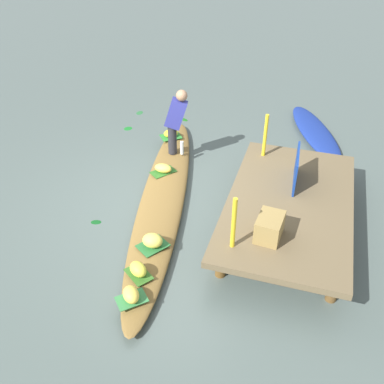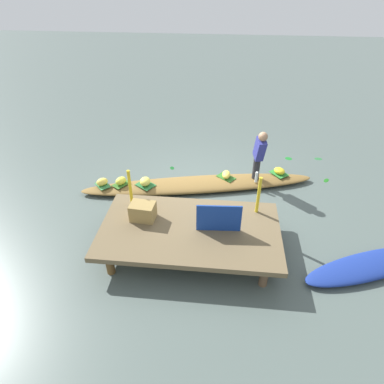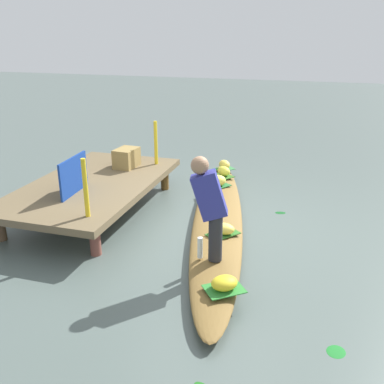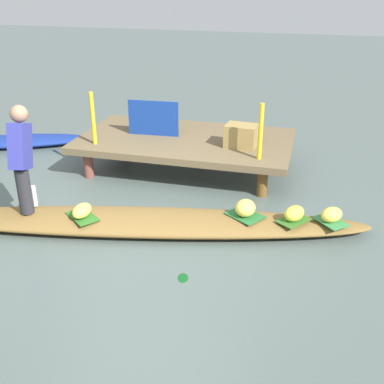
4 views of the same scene
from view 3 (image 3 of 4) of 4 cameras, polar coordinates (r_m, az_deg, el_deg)
name	(u,v)px [view 3 (image 3 of 4)]	position (r m, az deg, el deg)	size (l,w,h in m)	color
canal_water	(218,226)	(6.44, 3.37, -4.47)	(40.00, 40.00, 0.00)	#4E5B56
dock_platform	(93,186)	(6.98, -12.82, 0.79)	(3.20, 1.80, 0.49)	brown
vendor_boat	(218,220)	(6.40, 3.39, -3.70)	(5.40, 0.71, 0.19)	brown
leaf_mat_0	(223,234)	(5.77, 4.06, -5.46)	(0.42, 0.25, 0.01)	#2D6723
banana_bunch_0	(223,229)	(5.73, 4.08, -4.80)	(0.30, 0.19, 0.15)	#F9DD51
leaf_mat_1	(217,185)	(7.51, 3.34, 0.85)	(0.40, 0.30, 0.01)	#266630
banana_bunch_1	(218,180)	(7.48, 3.35, 1.53)	(0.29, 0.23, 0.19)	#E7DA55
leaf_mat_2	(224,289)	(4.63, 4.21, -12.48)	(0.40, 0.29, 0.01)	#2E8232
banana_bunch_2	(224,283)	(4.60, 4.24, -11.75)	(0.28, 0.23, 0.14)	yellow
leaf_mat_3	(224,176)	(8.03, 4.14, 2.14)	(0.38, 0.24, 0.01)	#326422
banana_bunch_3	(224,171)	(8.00, 4.15, 2.74)	(0.27, 0.19, 0.18)	yellow
leaf_mat_4	(224,169)	(8.43, 4.22, 3.03)	(0.37, 0.24, 0.01)	#367D43
banana_bunch_4	(224,165)	(8.41, 4.24, 3.59)	(0.26, 0.19, 0.17)	#F5D550
vendor_person	(210,203)	(4.87, 2.31, -1.49)	(0.26, 0.45, 1.24)	#28282D
water_bottle	(200,248)	(5.14, 1.06, -7.27)	(0.06, 0.06, 0.26)	silver
market_banner	(74,175)	(6.47, -15.18, 2.10)	(0.78, 0.03, 0.53)	navy
railing_post_west	(85,188)	(5.57, -13.72, 0.50)	(0.06, 0.06, 0.76)	gold
railing_post_east	(156,143)	(7.64, -4.75, 6.40)	(0.06, 0.06, 0.76)	gold
produce_crate	(127,158)	(7.57, -8.53, 4.42)	(0.44, 0.32, 0.32)	olive
drifting_plant_1	(336,351)	(4.36, 18.27, -19.14)	(0.19, 0.17, 0.01)	#197225
drifting_plant_3	(280,213)	(7.02, 11.45, -2.65)	(0.17, 0.11, 0.01)	#114C1B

